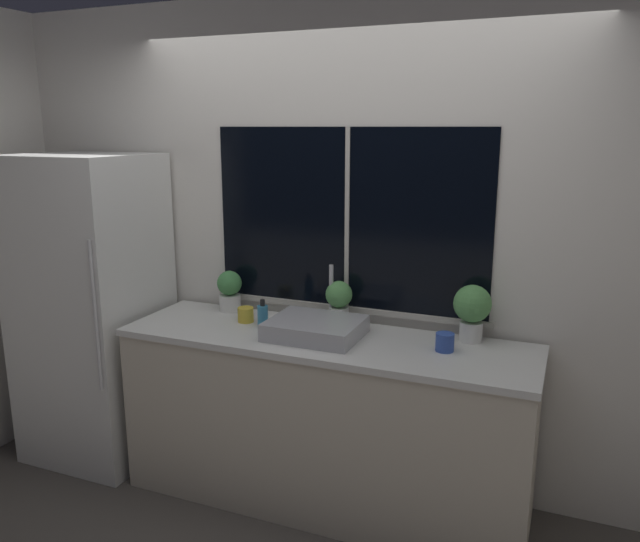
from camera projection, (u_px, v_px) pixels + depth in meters
name	position (u px, v px, depth m)	size (l,w,h in m)	color
ground_plane	(302.00, 531.00, 3.17)	(14.00, 14.00, 0.00)	#4C4742
wall_back	(349.00, 247.00, 3.47)	(8.00, 0.09, 2.70)	silver
wall_left	(131.00, 210.00, 5.02)	(0.06, 7.00, 2.70)	silver
counter	(324.00, 420.00, 3.33)	(2.17, 0.63, 0.94)	beige
refrigerator	(93.00, 309.00, 3.77)	(0.75, 0.70, 1.85)	silver
sink	(316.00, 328.00, 3.23)	(0.47, 0.44, 0.34)	#ADADB2
potted_plant_left	(230.00, 290.00, 3.66)	(0.14, 0.14, 0.24)	white
potted_plant_center	(339.00, 300.00, 3.41)	(0.15, 0.15, 0.24)	white
potted_plant_right	(472.00, 308.00, 3.13)	(0.19, 0.19, 0.29)	white
soap_bottle	(263.00, 316.00, 3.36)	(0.06, 0.06, 0.16)	teal
mug_yellow	(246.00, 315.00, 3.47)	(0.09, 0.09, 0.08)	gold
mug_blue	(445.00, 342.00, 3.02)	(0.09, 0.09, 0.09)	#3351AD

